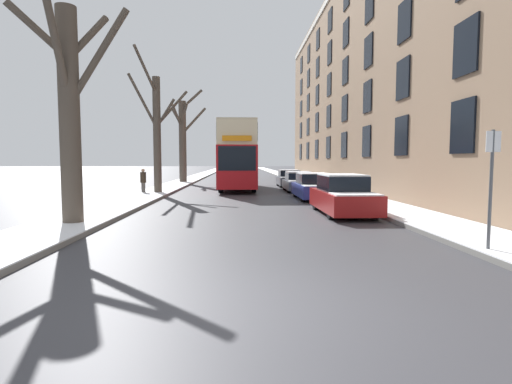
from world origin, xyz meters
name	(u,v)px	position (x,y,z in m)	size (l,w,h in m)	color
ground_plane	(271,308)	(0.00, 0.00, 0.00)	(320.00, 320.00, 0.00)	#38383D
sidewalk_left	(203,175)	(-5.78, 53.00, 0.08)	(2.33, 130.00, 0.16)	slate
sidewalk_right	(282,175)	(5.78, 53.00, 0.08)	(2.33, 130.00, 0.16)	slate
terrace_facade_right	(395,83)	(11.44, 24.98, 7.95)	(9.10, 45.23, 15.89)	#8C7056
bare_tree_left_0	(70,108)	(-5.56, 7.08, 3.66)	(3.11, 2.28, 6.71)	#4C4238
bare_tree_left_1	(157,130)	(-5.41, 19.10, 3.92)	(3.34, 3.07, 8.41)	#4C4238
bare_tree_left_2	(183,138)	(-5.58, 31.67, 4.17)	(3.15, 2.68, 8.56)	#4C4238
double_decker_bus	(237,153)	(-0.57, 23.72, 2.61)	(2.53, 10.72, 4.63)	red
parked_car_0	(343,196)	(3.55, 9.80, 0.70)	(1.78, 4.59, 1.54)	maroon
parked_car_1	(314,187)	(3.55, 15.89, 0.65)	(1.82, 4.45, 1.41)	navy
parked_car_2	(298,182)	(3.55, 21.41, 0.63)	(1.81, 4.13, 1.35)	#474C56
parked_car_3	(289,179)	(3.55, 26.48, 0.63)	(1.80, 3.94, 1.35)	#474C56
pedestrian_left_sidewalk	(143,180)	(-6.28, 19.07, 0.87)	(0.35, 0.35, 1.59)	#4C4742
street_sign_post	(491,185)	(4.91, 2.86, 1.54)	(0.32, 0.07, 2.70)	#4C4F54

